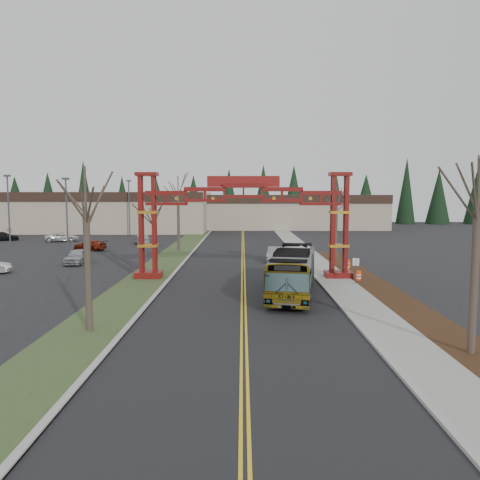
{
  "coord_description": "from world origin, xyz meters",
  "views": [
    {
      "loc": [
        -0.07,
        -20.96,
        7.07
      ],
      "look_at": [
        -0.26,
        13.19,
        3.74
      ],
      "focal_mm": 35.0,
      "sensor_mm": 36.0,
      "label": 1
    }
  ],
  "objects_px": {
    "parked_car_far_c": "(2,236)",
    "barrel_south": "(358,276)",
    "silver_sedan": "(275,254)",
    "barrel_mid": "(347,269)",
    "street_sign": "(356,266)",
    "retail_building_west": "(92,211)",
    "bare_tree_right_near": "(478,212)",
    "parked_car_mid_a": "(90,245)",
    "gateway_arch": "(243,208)",
    "bare_tree_median_mid": "(153,216)",
    "light_pole_mid": "(8,205)",
    "parked_car_far_b": "(62,237)",
    "barrel_north": "(347,265)",
    "retail_building_east": "(289,211)",
    "transit_bus": "(293,272)",
    "bare_tree_median_far": "(178,195)",
    "parked_car_far_a": "(142,240)",
    "bare_tree_right_far": "(336,206)",
    "bare_tree_median_near": "(86,213)",
    "light_pole_near": "(67,210)",
    "parked_car_near_a": "(77,256)",
    "light_pole_far": "(129,204)"
  },
  "relations": [
    {
      "from": "gateway_arch",
      "to": "parked_car_far_b",
      "type": "xyz_separation_m",
      "value": [
        -27.25,
        31.01,
        -5.31
      ]
    },
    {
      "from": "retail_building_east",
      "to": "barrel_south",
      "type": "bearing_deg",
      "value": -90.57
    },
    {
      "from": "parked_car_far_b",
      "to": "barrel_north",
      "type": "height_order",
      "value": "parked_car_far_b"
    },
    {
      "from": "bare_tree_median_mid",
      "to": "bare_tree_median_far",
      "type": "relative_size",
      "value": 0.77
    },
    {
      "from": "bare_tree_median_far",
      "to": "parked_car_far_a",
      "type": "bearing_deg",
      "value": 127.86
    },
    {
      "from": "silver_sedan",
      "to": "street_sign",
      "type": "bearing_deg",
      "value": -60.78
    },
    {
      "from": "light_pole_far",
      "to": "street_sign",
      "type": "xyz_separation_m",
      "value": [
        28.38,
        -44.82,
        -3.95
      ]
    },
    {
      "from": "retail_building_west",
      "to": "bare_tree_right_near",
      "type": "height_order",
      "value": "bare_tree_right_near"
    },
    {
      "from": "street_sign",
      "to": "barrel_mid",
      "type": "relative_size",
      "value": 2.41
    },
    {
      "from": "silver_sedan",
      "to": "barrel_mid",
      "type": "relative_size",
      "value": 5.11
    },
    {
      "from": "transit_bus",
      "to": "parked_car_far_b",
      "type": "relative_size",
      "value": 2.41
    },
    {
      "from": "parked_car_mid_a",
      "to": "parked_car_far_c",
      "type": "height_order",
      "value": "parked_car_far_c"
    },
    {
      "from": "retail_building_west",
      "to": "light_pole_mid",
      "type": "distance_m",
      "value": 29.29
    },
    {
      "from": "parked_car_far_b",
      "to": "bare_tree_right_far",
      "type": "bearing_deg",
      "value": -132.94
    },
    {
      "from": "parked_car_far_b",
      "to": "bare_tree_median_near",
      "type": "relative_size",
      "value": 0.57
    },
    {
      "from": "light_pole_mid",
      "to": "transit_bus",
      "type": "bearing_deg",
      "value": -41.06
    },
    {
      "from": "parked_car_far_c",
      "to": "light_pole_near",
      "type": "distance_m",
      "value": 23.67
    },
    {
      "from": "parked_car_mid_a",
      "to": "bare_tree_median_mid",
      "type": "distance_m",
      "value": 21.56
    },
    {
      "from": "bare_tree_median_near",
      "to": "light_pole_mid",
      "type": "xyz_separation_m",
      "value": [
        -24.06,
        40.15,
        -0.5
      ]
    },
    {
      "from": "parked_car_mid_a",
      "to": "bare_tree_right_near",
      "type": "relative_size",
      "value": 0.52
    },
    {
      "from": "bare_tree_median_far",
      "to": "street_sign",
      "type": "distance_m",
      "value": 27.97
    },
    {
      "from": "transit_bus",
      "to": "barrel_mid",
      "type": "distance_m",
      "value": 10.56
    },
    {
      "from": "retail_building_west",
      "to": "street_sign",
      "type": "bearing_deg",
      "value": -55.83
    },
    {
      "from": "retail_building_west",
      "to": "retail_building_east",
      "type": "distance_m",
      "value": 40.79
    },
    {
      "from": "bare_tree_right_near",
      "to": "barrel_mid",
      "type": "relative_size",
      "value": 9.62
    },
    {
      "from": "parked_car_far_c",
      "to": "transit_bus",
      "type": "bearing_deg",
      "value": -147.39
    },
    {
      "from": "silver_sedan",
      "to": "barrel_mid",
      "type": "xyz_separation_m",
      "value": [
        5.86,
        -7.69,
        -0.31
      ]
    },
    {
      "from": "bare_tree_median_mid",
      "to": "street_sign",
      "type": "height_order",
      "value": "bare_tree_median_mid"
    },
    {
      "from": "barrel_south",
      "to": "bare_tree_right_near",
      "type": "bearing_deg",
      "value": -87.93
    },
    {
      "from": "parked_car_far_a",
      "to": "bare_tree_median_mid",
      "type": "bearing_deg",
      "value": 81.82
    },
    {
      "from": "bare_tree_median_mid",
      "to": "light_pole_mid",
      "type": "relative_size",
      "value": 0.74
    },
    {
      "from": "parked_car_mid_a",
      "to": "parked_car_far_b",
      "type": "xyz_separation_m",
      "value": [
        -7.72,
        10.94,
        0.03
      ]
    },
    {
      "from": "light_pole_mid",
      "to": "barrel_south",
      "type": "bearing_deg",
      "value": -32.24
    },
    {
      "from": "gateway_arch",
      "to": "parked_car_far_b",
      "type": "bearing_deg",
      "value": 131.31
    },
    {
      "from": "barrel_north",
      "to": "silver_sedan",
      "type": "bearing_deg",
      "value": 140.33
    },
    {
      "from": "street_sign",
      "to": "bare_tree_right_near",
      "type": "bearing_deg",
      "value": -85.39
    },
    {
      "from": "bare_tree_right_near",
      "to": "barrel_north",
      "type": "relative_size",
      "value": 9.51
    },
    {
      "from": "retail_building_east",
      "to": "transit_bus",
      "type": "distance_m",
      "value": 68.48
    },
    {
      "from": "bare_tree_median_far",
      "to": "barrel_south",
      "type": "bearing_deg",
      "value": -49.04
    },
    {
      "from": "parked_car_mid_a",
      "to": "bare_tree_right_near",
      "type": "distance_m",
      "value": 49.21
    },
    {
      "from": "gateway_arch",
      "to": "retail_building_west",
      "type": "xyz_separation_m",
      "value": [
        -30.0,
        53.96,
        -2.22
      ]
    },
    {
      "from": "street_sign",
      "to": "retail_building_west",
      "type": "bearing_deg",
      "value": 124.17
    },
    {
      "from": "parked_car_far_c",
      "to": "barrel_south",
      "type": "bearing_deg",
      "value": -139.83
    },
    {
      "from": "parked_car_near_a",
      "to": "barrel_mid",
      "type": "height_order",
      "value": "parked_car_near_a"
    },
    {
      "from": "parked_car_far_a",
      "to": "barrel_south",
      "type": "height_order",
      "value": "parked_car_far_a"
    },
    {
      "from": "parked_car_far_b",
      "to": "gateway_arch",
      "type": "bearing_deg",
      "value": -153.72
    },
    {
      "from": "retail_building_west",
      "to": "parked_car_mid_a",
      "type": "relative_size",
      "value": 10.31
    },
    {
      "from": "parked_car_mid_a",
      "to": "gateway_arch",
      "type": "bearing_deg",
      "value": 67.39
    },
    {
      "from": "street_sign",
      "to": "bare_tree_median_mid",
      "type": "bearing_deg",
      "value": 161.82
    },
    {
      "from": "bare_tree_median_far",
      "to": "bare_tree_right_near",
      "type": "xyz_separation_m",
      "value": [
        18.0,
        -37.56,
        -0.67
      ]
    }
  ]
}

